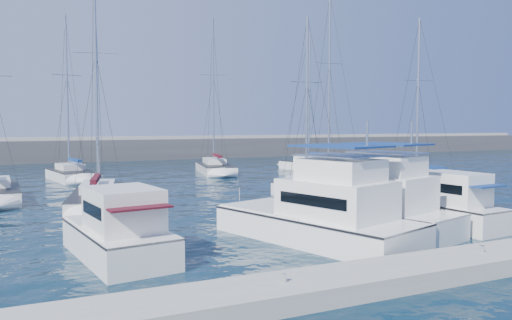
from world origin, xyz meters
name	(u,v)px	position (x,y,z in m)	size (l,w,h in m)	color
ground	(318,217)	(0.00, 0.00, 0.00)	(220.00, 220.00, 0.00)	black
breakwater	(133,152)	(0.00, 52.00, 1.05)	(160.00, 6.00, 4.45)	#424244
dock	(482,261)	(0.00, -11.00, 0.30)	(40.00, 2.20, 0.60)	gray
dock_cleat_near_port	(284,278)	(-8.00, -11.00, 0.72)	(0.16, 0.16, 0.25)	silver
dock_cleat_centre	(482,249)	(0.00, -11.00, 0.72)	(0.16, 0.16, 0.25)	silver
motor_yacht_port_outer	(120,235)	(-11.50, -4.19, 0.94)	(3.65, 6.74, 3.20)	silver
motor_yacht_port_inner	(323,216)	(-2.91, -5.11, 1.13)	(6.49, 10.18, 4.69)	white
motor_yacht_stbd_inner	(370,208)	(0.41, -4.10, 1.13)	(5.88, 9.77, 4.69)	white
motor_yacht_stbd_outer	(445,208)	(4.54, -4.82, 0.94)	(2.86, 6.66, 3.20)	silver
sailboat_mid_b	(98,199)	(-10.67, 8.66, 0.52)	(4.71, 9.32, 15.50)	silver
sailboat_mid_c	(311,192)	(3.21, 6.04, 0.52)	(2.98, 6.70, 12.91)	white
sailboat_mid_d	(333,175)	(10.76, 14.75, 0.56)	(3.44, 7.89, 17.35)	white
sailboat_mid_e	(421,184)	(13.32, 6.21, 0.52)	(4.10, 7.68, 13.77)	white
sailboat_back_a	(71,174)	(-10.88, 25.62, 0.54)	(4.34, 7.78, 15.69)	white
sailboat_back_b	(215,168)	(3.79, 26.85, 0.53)	(4.91, 9.77, 16.98)	silver
sailboat_back_c	(314,166)	(15.01, 24.93, 0.53)	(4.87, 9.46, 16.04)	silver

